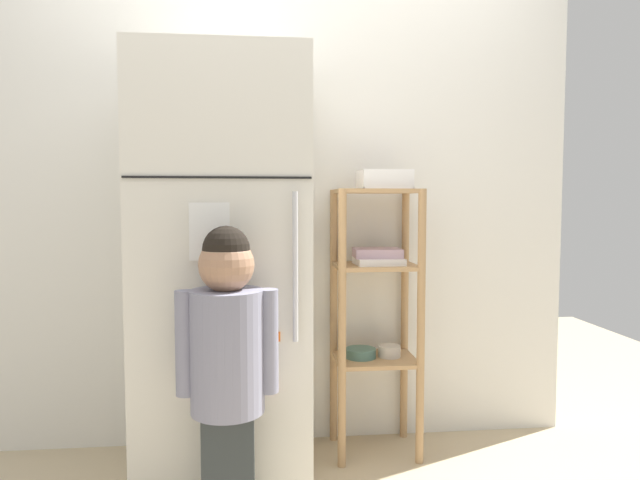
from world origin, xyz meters
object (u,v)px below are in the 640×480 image
at_px(child_standing, 227,350).
at_px(pantry_shelf_unit, 376,296).
at_px(refrigerator, 225,271).
at_px(fruit_bin, 385,182).

xyz_separation_m(child_standing, pantry_shelf_unit, (0.64, 0.61, 0.08)).
bearing_deg(pantry_shelf_unit, child_standing, -136.68).
height_order(refrigerator, fruit_bin, refrigerator).
xyz_separation_m(refrigerator, pantry_shelf_unit, (0.68, 0.16, -0.14)).
bearing_deg(pantry_shelf_unit, fruit_bin, 2.78).
bearing_deg(refrigerator, fruit_bin, 12.83).
height_order(refrigerator, pantry_shelf_unit, refrigerator).
bearing_deg(fruit_bin, refrigerator, -167.17).
xyz_separation_m(pantry_shelf_unit, fruit_bin, (0.04, 0.00, 0.53)).
xyz_separation_m(child_standing, fruit_bin, (0.68, 0.61, 0.60)).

